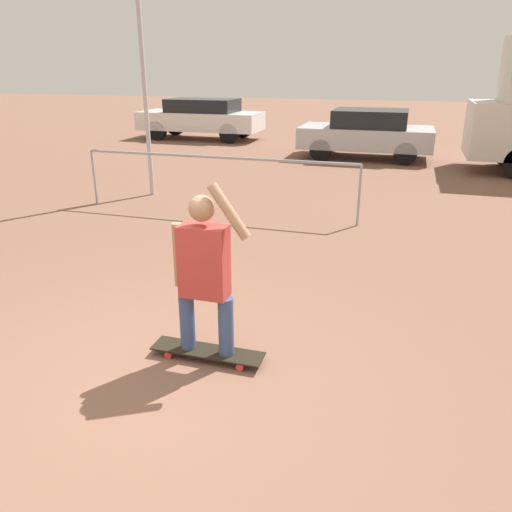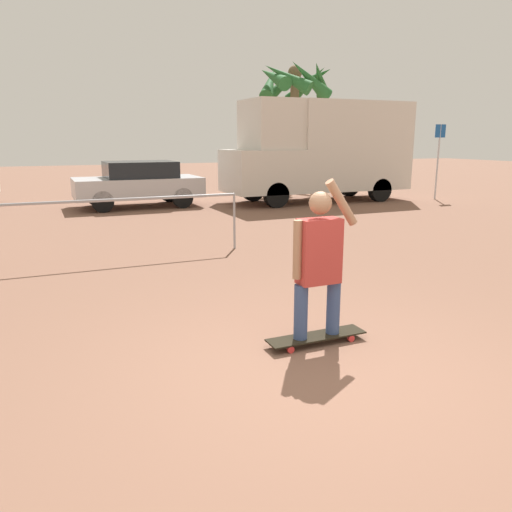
{
  "view_description": "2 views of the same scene",
  "coord_description": "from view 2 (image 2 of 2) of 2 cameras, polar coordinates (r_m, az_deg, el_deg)",
  "views": [
    {
      "loc": [
        1.92,
        -3.13,
        2.58
      ],
      "look_at": [
        0.5,
        1.57,
        0.7
      ],
      "focal_mm": 35.0,
      "sensor_mm": 36.0,
      "label": 1
    },
    {
      "loc": [
        -2.2,
        -3.56,
        2.07
      ],
      "look_at": [
        -0.04,
        1.38,
        0.8
      ],
      "focal_mm": 35.0,
      "sensor_mm": 36.0,
      "label": 2
    }
  ],
  "objects": [
    {
      "name": "ground_plane",
      "position": [
        4.67,
        7.43,
        -13.18
      ],
      "size": [
        80.0,
        80.0,
        0.0
      ],
      "primitive_type": "plane",
      "color": "brown"
    },
    {
      "name": "skateboard",
      "position": [
        5.27,
        6.92,
        -9.14
      ],
      "size": [
        1.07,
        0.25,
        0.09
      ],
      "color": "black",
      "rests_on": "ground_plane"
    },
    {
      "name": "person_skateboarder",
      "position": [
        5.0,
        7.18,
        -0.07
      ],
      "size": [
        0.72,
        0.23,
        1.61
      ],
      "color": "#384C7A",
      "rests_on": "skateboard"
    },
    {
      "name": "camper_van",
      "position": [
        17.23,
        7.54,
        12.09
      ],
      "size": [
        6.29,
        2.12,
        3.29
      ],
      "color": "black",
      "rests_on": "ground_plane"
    },
    {
      "name": "parked_car_silver",
      "position": [
        16.08,
        -13.28,
        8.13
      ],
      "size": [
        3.82,
        1.92,
        1.4
      ],
      "color": "black",
      "rests_on": "ground_plane"
    },
    {
      "name": "palm_tree_near_van",
      "position": [
        21.77,
        4.51,
        18.88
      ],
      "size": [
        3.37,
        3.28,
        5.21
      ],
      "color": "brown",
      "rests_on": "ground_plane"
    },
    {
      "name": "street_sign",
      "position": [
        18.73,
        20.14,
        11.1
      ],
      "size": [
        0.44,
        0.06,
        2.56
      ],
      "color": "#B7B7BC",
      "rests_on": "ground_plane"
    },
    {
      "name": "plaza_railing_segment",
      "position": [
        8.94,
        -18.2,
        5.21
      ],
      "size": [
        5.2,
        0.05,
        1.08
      ],
      "color": "#99999E",
      "rests_on": "ground_plane"
    }
  ]
}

